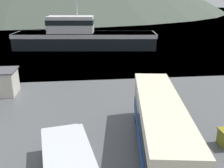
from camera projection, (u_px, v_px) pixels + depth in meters
name	position (u px, v px, depth m)	size (l,w,h in m)	color
water_surface	(93.00, 13.00, 141.58)	(240.00, 240.00, 0.00)	slate
tour_bus	(159.00, 124.00, 14.87)	(4.03, 11.20, 3.38)	#194799
delivery_van	(67.00, 163.00, 12.33)	(3.27, 6.59, 2.51)	silver
fishing_boat	(82.00, 36.00, 45.40)	(25.90, 8.26, 10.36)	black
dock_kiosk	(2.00, 82.00, 24.20)	(2.82, 2.85, 2.45)	beige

